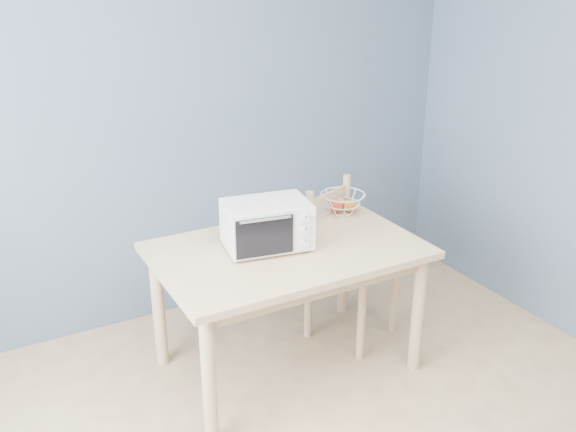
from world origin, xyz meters
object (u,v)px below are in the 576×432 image
fruit_basket (342,203)px  dining_chair (347,264)px  toaster_oven (264,225)px  dining_table (287,264)px

fruit_basket → dining_chair: 0.37m
toaster_oven → dining_chair: 0.75m
fruit_basket → dining_chair: dining_chair is taller
dining_table → toaster_oven: 0.27m
dining_table → dining_chair: (0.49, 0.15, -0.18)m
toaster_oven → fruit_basket: 0.68m
toaster_oven → dining_chair: (0.61, 0.11, -0.42)m
dining_table → dining_chair: dining_chair is taller
dining_table → fruit_basket: (0.53, 0.27, 0.16)m
toaster_oven → fruit_basket: bearing=29.1°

